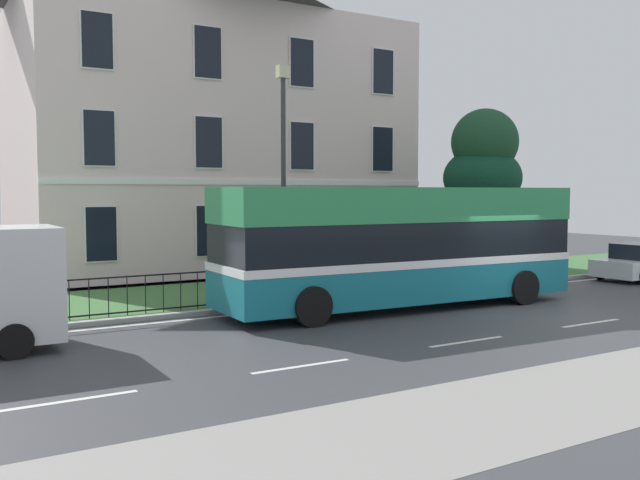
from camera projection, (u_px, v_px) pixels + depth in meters
The scene contains 7 objects.
ground_plane at pixel (504, 307), 19.18m from camera, with size 60.00×56.00×0.18m.
georgian_townhouse at pixel (209, 121), 28.79m from camera, with size 15.11×9.05×11.76m.
iron_verge_railing at pixel (345, 278), 20.48m from camera, with size 17.35×0.04×0.97m.
evergreen_tree at pixel (482, 209), 26.43m from camera, with size 3.98×3.98×6.39m.
single_decker_bus at pixel (401, 245), 18.91m from camera, with size 10.30×2.99×3.26m.
street_lamp_post at pixel (283, 164), 20.41m from camera, with size 0.36×0.24×6.66m.
litter_bin at pixel (445, 267), 23.30m from camera, with size 0.53×0.53×1.04m.
Camera 1 is at (-14.19, -12.61, 3.14)m, focal length 39.39 mm.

